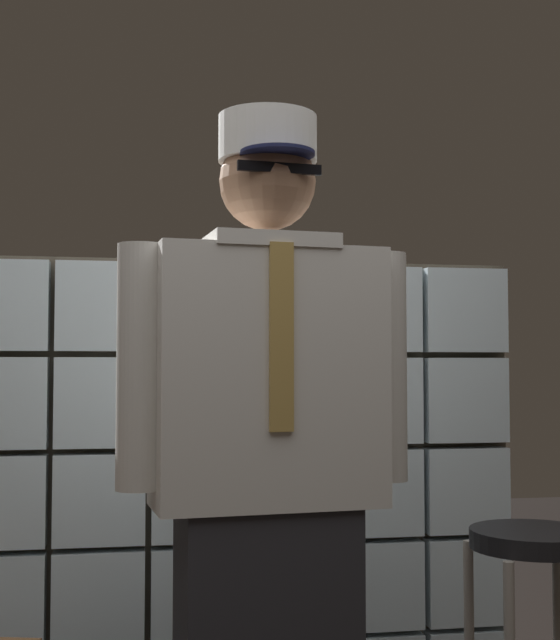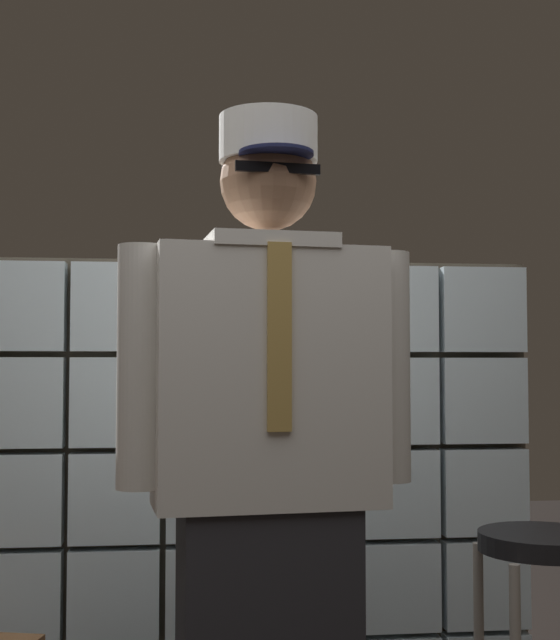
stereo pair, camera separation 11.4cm
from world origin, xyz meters
name	(u,v)px [view 1 (the left image)]	position (x,y,z in m)	size (l,w,h in m)	color
glass_block_wall	(196,496)	(0.00, 1.34, 0.78)	(2.22, 0.10, 1.59)	silver
standing_person	(267,475)	(0.11, 0.48, 0.95)	(0.73, 0.33, 1.82)	#28282D
bar_stool	(535,605)	(0.85, 0.60, 0.58)	(0.34, 0.34, 0.77)	black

